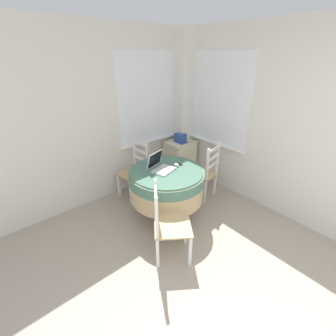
% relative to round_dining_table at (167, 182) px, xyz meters
% --- Properties ---
extents(corner_room_shell, '(4.47, 4.95, 2.55)m').
position_rel_round_dining_table_xyz_m(corner_room_shell, '(0.39, -0.07, 0.73)').
color(corner_room_shell, silver).
rests_on(corner_room_shell, ground_plane).
extents(round_dining_table, '(1.04, 1.04, 0.74)m').
position_rel_round_dining_table_xyz_m(round_dining_table, '(0.00, 0.00, 0.00)').
color(round_dining_table, '#4C3D2D').
rests_on(round_dining_table, ground_plane).
extents(laptop, '(0.37, 0.36, 0.24)m').
position_rel_round_dining_table_xyz_m(laptop, '(-0.05, 0.07, 0.24)').
color(laptop, silver).
rests_on(laptop, round_dining_table).
extents(computer_mouse, '(0.05, 0.08, 0.04)m').
position_rel_round_dining_table_xyz_m(computer_mouse, '(0.18, 0.01, 0.21)').
color(computer_mouse, white).
rests_on(computer_mouse, round_dining_table).
extents(cell_phone, '(0.09, 0.12, 0.01)m').
position_rel_round_dining_table_xyz_m(cell_phone, '(0.24, 0.02, 0.20)').
color(cell_phone, '#2D2D33').
rests_on(cell_phone, round_dining_table).
extents(dining_chair_near_back_window, '(0.44, 0.42, 0.95)m').
position_rel_round_dining_table_xyz_m(dining_chair_near_back_window, '(-0.04, 0.75, -0.11)').
color(dining_chair_near_back_window, tan).
rests_on(dining_chair_near_back_window, ground_plane).
extents(dining_chair_near_right_window, '(0.46, 0.48, 0.95)m').
position_rel_round_dining_table_xyz_m(dining_chair_near_right_window, '(0.76, -0.02, -0.11)').
color(dining_chair_near_right_window, tan).
rests_on(dining_chair_near_right_window, ground_plane).
extents(dining_chair_camera_near, '(0.56, 0.55, 0.95)m').
position_rel_round_dining_table_xyz_m(dining_chair_camera_near, '(-0.47, -0.59, -0.11)').
color(dining_chair_camera_near, tan).
rests_on(dining_chair_camera_near, ground_plane).
extents(corner_cabinet, '(0.53, 0.45, 0.70)m').
position_rel_round_dining_table_xyz_m(corner_cabinet, '(1.00, 0.79, -0.20)').
color(corner_cabinet, beige).
rests_on(corner_cabinet, ground_plane).
extents(storage_box, '(0.16, 0.18, 0.15)m').
position_rel_round_dining_table_xyz_m(storage_box, '(0.99, 0.78, 0.22)').
color(storage_box, '#2D4C93').
rests_on(storage_box, corner_cabinet).
extents(book_on_cabinet, '(0.16, 0.20, 0.02)m').
position_rel_round_dining_table_xyz_m(book_on_cabinet, '(0.96, 0.73, 0.16)').
color(book_on_cabinet, '#33478C').
rests_on(book_on_cabinet, corner_cabinet).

